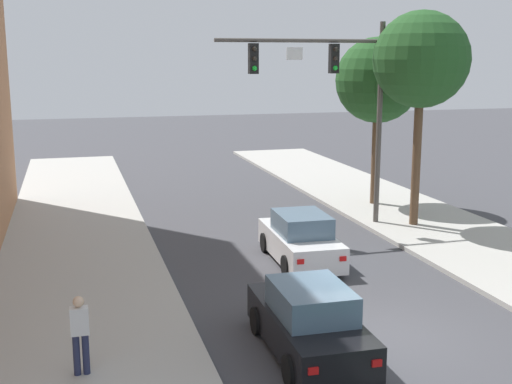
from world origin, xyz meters
TOP-DOWN VIEW (x-y plane):
  - ground_plane at (0.00, 0.00)m, footprint 120.00×120.00m
  - sidewalk_left at (-6.50, 0.00)m, footprint 5.00×60.00m
  - traffic_signal_mast at (2.81, 9.48)m, footprint 6.38×0.38m
  - car_lead_white at (0.23, 5.87)m, footprint 1.97×4.30m
  - car_following_black at (-1.83, -0.51)m, footprint 1.90×4.27m
  - pedestrian_sidewalk_left_walker at (-6.62, -0.45)m, footprint 0.36×0.22m
  - street_tree_second at (5.81, 8.74)m, footprint 3.52×3.52m
  - street_tree_third at (5.98, 12.55)m, footprint 3.59×3.59m

SIDE VIEW (x-z plane):
  - ground_plane at x=0.00m, z-range 0.00..0.00m
  - sidewalk_left at x=-6.50m, z-range 0.00..0.15m
  - car_lead_white at x=0.23m, z-range -0.08..1.52m
  - car_following_black at x=-1.83m, z-range -0.08..1.52m
  - pedestrian_sidewalk_left_walker at x=-6.62m, z-range 0.24..1.88m
  - traffic_signal_mast at x=2.81m, z-range 1.58..9.08m
  - street_tree_third at x=5.98m, z-range 1.87..8.94m
  - street_tree_second at x=5.81m, z-range 2.30..10.21m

